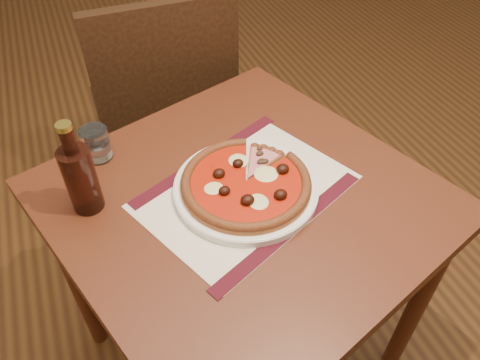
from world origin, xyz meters
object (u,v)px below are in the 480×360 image
(table, at_px, (243,224))
(plate, at_px, (246,188))
(water_glass, at_px, (96,144))
(pizza, at_px, (246,182))
(chair_far, at_px, (165,105))
(bottle, at_px, (80,177))

(table, height_order, plate, plate)
(water_glass, bearing_deg, pizza, -40.73)
(pizza, bearing_deg, chair_far, 92.23)
(table, relative_size, water_glass, 12.17)
(pizza, height_order, bottle, bottle)
(water_glass, height_order, bottle, bottle)
(chair_far, bearing_deg, pizza, 93.17)
(plate, bearing_deg, water_glass, 139.29)
(plate, height_order, pizza, pizza)
(chair_far, distance_m, bottle, 0.72)
(chair_far, distance_m, water_glass, 0.56)
(plate, relative_size, bottle, 1.46)
(water_glass, bearing_deg, plate, -40.71)
(table, height_order, chair_far, chair_far)
(pizza, bearing_deg, bottle, 164.92)
(chair_far, relative_size, plate, 2.94)
(chair_far, distance_m, pizza, 0.72)
(plate, bearing_deg, pizza, -133.76)
(pizza, xyz_separation_m, bottle, (-0.34, 0.09, 0.06))
(chair_far, bearing_deg, water_glass, 59.31)
(water_glass, distance_m, bottle, 0.17)
(chair_far, bearing_deg, bottle, 62.83)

